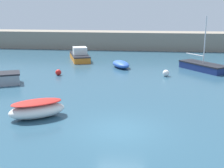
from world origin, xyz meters
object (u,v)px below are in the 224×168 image
(cabin_cruiser_white, at_px, (80,56))
(open_tender_yellow, at_px, (121,64))
(mooring_buoy_white, at_px, (166,73))
(rowboat_with_red_cover, at_px, (37,109))
(mooring_buoy_red, at_px, (58,72))
(sailboat_tall_mast, at_px, (203,66))

(cabin_cruiser_white, relative_size, open_tender_yellow, 1.71)
(open_tender_yellow, height_order, mooring_buoy_white, open_tender_yellow)
(rowboat_with_red_cover, relative_size, mooring_buoy_red, 6.41)
(rowboat_with_red_cover, distance_m, cabin_cruiser_white, 18.50)
(cabin_cruiser_white, height_order, open_tender_yellow, cabin_cruiser_white)
(mooring_buoy_white, bearing_deg, cabin_cruiser_white, 142.73)
(mooring_buoy_white, bearing_deg, mooring_buoy_red, -175.43)
(cabin_cruiser_white, bearing_deg, mooring_buoy_white, -147.09)
(mooring_buoy_red, xyz_separation_m, mooring_buoy_white, (9.49, 0.76, 0.02))
(open_tender_yellow, distance_m, mooring_buoy_white, 5.50)
(open_tender_yellow, height_order, mooring_buoy_red, open_tender_yellow)
(cabin_cruiser_white, relative_size, sailboat_tall_mast, 1.08)
(rowboat_with_red_cover, height_order, mooring_buoy_white, rowboat_with_red_cover)
(rowboat_with_red_cover, distance_m, sailboat_tall_mast, 18.17)
(sailboat_tall_mast, bearing_deg, mooring_buoy_white, -88.67)
(open_tender_yellow, bearing_deg, mooring_buoy_red, 103.08)
(rowboat_with_red_cover, bearing_deg, mooring_buoy_white, 23.19)
(open_tender_yellow, bearing_deg, cabin_cruiser_white, 28.09)
(rowboat_with_red_cover, bearing_deg, open_tender_yellow, 44.44)
(cabin_cruiser_white, height_order, sailboat_tall_mast, sailboat_tall_mast)
(open_tender_yellow, distance_m, sailboat_tall_mast, 7.93)
(rowboat_with_red_cover, relative_size, cabin_cruiser_white, 0.62)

